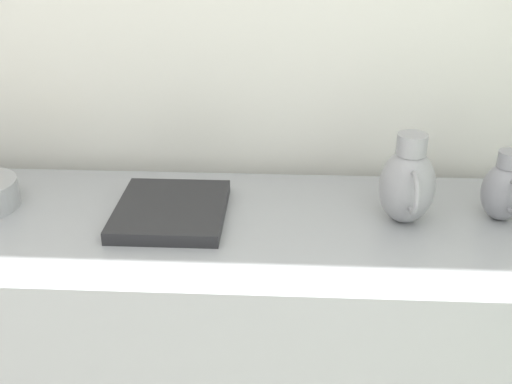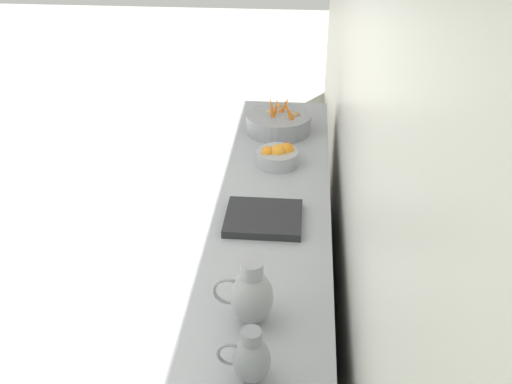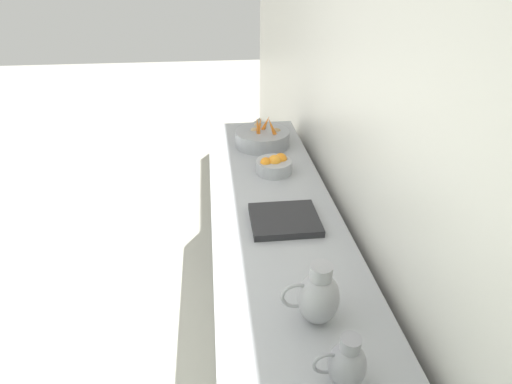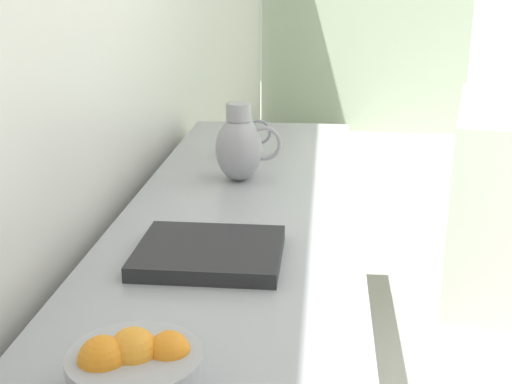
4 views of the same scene
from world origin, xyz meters
TOP-DOWN VIEW (x-y plane):
  - orange_bowl at (-1.57, -0.71)m, footprint 0.22×0.22m
  - metal_pitcher_tall at (-1.54, 0.49)m, footprint 0.21×0.15m
  - metal_pitcher_short at (-1.57, 0.76)m, footprint 0.17×0.12m
  - counter_sink_basin at (-1.54, -0.15)m, footprint 0.34×0.30m

SIDE VIEW (x-z plane):
  - counter_sink_basin at x=-1.54m, z-range 0.90..0.94m
  - orange_bowl at x=-1.57m, z-range 0.89..1.01m
  - metal_pitcher_short at x=-1.57m, z-range 0.89..1.09m
  - metal_pitcher_tall at x=-1.54m, z-range 0.89..1.14m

